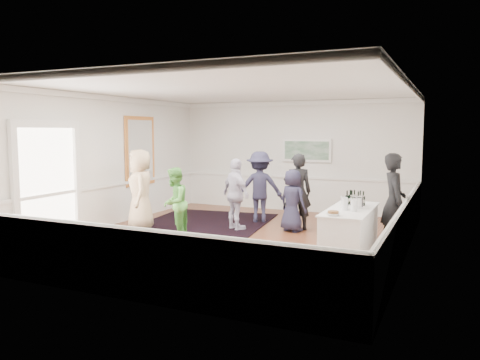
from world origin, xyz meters
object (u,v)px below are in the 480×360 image
at_px(guest_tan, 140,190).
at_px(guest_lilac, 236,194).
at_px(guest_green, 174,203).
at_px(guest_dark_b, 297,192).
at_px(serving_table, 350,230).
at_px(guest_navy, 292,200).
at_px(bartender, 394,201).
at_px(guest_dark_a, 260,187).
at_px(ice_bucket, 357,202).
at_px(nut_bowl, 333,213).

xyz_separation_m(guest_tan, guest_lilac, (2.04, 0.95, -0.11)).
relative_size(guest_green, guest_dark_b, 0.85).
relative_size(serving_table, guest_navy, 1.45).
relative_size(bartender, guest_navy, 1.31).
bearing_deg(serving_table, guest_dark_a, 142.67).
xyz_separation_m(serving_table, guest_tan, (-4.92, 0.03, 0.53)).
height_order(serving_table, guest_navy, guest_navy).
height_order(serving_table, bartender, bartender).
relative_size(guest_tan, guest_dark_a, 1.05).
relative_size(guest_dark_b, ice_bucket, 6.97).
bearing_deg(guest_lilac, guest_dark_b, -123.39).
relative_size(bartender, nut_bowl, 7.89).
relative_size(serving_table, guest_tan, 1.10).
relative_size(serving_table, ice_bucket, 8.11).
bearing_deg(guest_tan, ice_bucket, 51.41).
bearing_deg(guest_tan, bartender, 56.57).
bearing_deg(guest_dark_a, serving_table, 120.43).
bearing_deg(guest_tan, serving_table, 50.11).
relative_size(guest_green, guest_navy, 1.06).
bearing_deg(serving_table, ice_bucket, 48.30).
xyz_separation_m(guest_tan, guest_green, (1.16, -0.34, -0.18)).
height_order(guest_green, nut_bowl, guest_green).
relative_size(guest_green, nut_bowl, 6.39).
bearing_deg(guest_dark_a, nut_bowl, 109.18).
bearing_deg(guest_green, guest_dark_b, 119.54).
bearing_deg(serving_table, guest_lilac, 161.16).
bearing_deg(guest_tan, nut_bowl, 39.95).
distance_m(guest_lilac, guest_dark_b, 1.45).
xyz_separation_m(guest_dark_a, nut_bowl, (2.58, -2.93, -0.02)).
bearing_deg(serving_table, bartender, 41.31).
distance_m(guest_dark_a, guest_navy, 1.32).
distance_m(guest_tan, guest_dark_b, 3.70).
bearing_deg(guest_navy, guest_dark_a, -9.61).
bearing_deg(ice_bucket, guest_dark_a, 145.21).
relative_size(serving_table, bartender, 1.11).
bearing_deg(guest_tan, guest_dark_b, 75.18).
relative_size(serving_table, guest_green, 1.37).
bearing_deg(ice_bucket, guest_tan, -179.01).
bearing_deg(bartender, guest_green, 82.84).
height_order(serving_table, guest_dark_b, guest_dark_b).
xyz_separation_m(guest_green, guest_navy, (2.15, 1.68, -0.05)).
relative_size(guest_dark_a, ice_bucket, 7.00).
bearing_deg(nut_bowl, serving_table, 81.36).
height_order(bartender, guest_tan, guest_tan).
distance_m(serving_table, guest_dark_a, 3.45).
xyz_separation_m(bartender, guest_navy, (-2.33, 0.73, -0.23)).
bearing_deg(serving_table, guest_navy, 139.60).
bearing_deg(guest_lilac, serving_table, -166.54).
xyz_separation_m(guest_navy, nut_bowl, (1.48, -2.23, 0.17)).
xyz_separation_m(guest_tan, nut_bowl, (4.79, -0.88, -0.07)).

